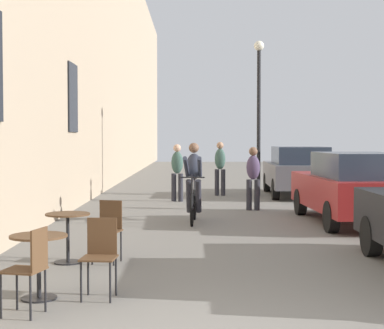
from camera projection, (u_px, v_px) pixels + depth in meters
name	position (u px, v px, depth m)	size (l,w,h in m)	color
building_facade_left	(85.00, 23.00, 18.68)	(0.54, 68.00, 10.65)	tan
cafe_table_near	(38.00, 253.00, 6.88)	(0.64, 0.64, 0.72)	black
cafe_chair_near_toward_street	(30.00, 265.00, 6.23)	(0.46, 0.46, 0.89)	black
cafe_chair_near_toward_wall	(100.00, 252.00, 6.96)	(0.41, 0.41, 0.89)	black
cafe_table_mid	(67.00, 227.00, 8.89)	(0.64, 0.64, 0.72)	black
cafe_chair_mid_toward_street	(108.00, 227.00, 8.97)	(0.45, 0.45, 0.89)	black
cyclist_on_bicycle	(193.00, 184.00, 13.33)	(0.52, 1.76, 1.74)	black
pedestrian_near	(253.00, 175.00, 15.50)	(0.36, 0.27, 1.59)	#26262D
pedestrian_mid	(177.00, 169.00, 17.71)	(0.37, 0.29, 1.65)	#26262D
pedestrian_far	(220.00, 165.00, 19.54)	(0.38, 0.30, 1.70)	#26262D
street_lamp	(258.00, 98.00, 19.55)	(0.32, 0.32, 4.90)	black
parked_car_second	(353.00, 187.00, 13.06)	(1.92, 4.31, 1.51)	maroon
parked_car_third	(297.00, 170.00, 19.44)	(1.97, 4.43, 1.56)	#595960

